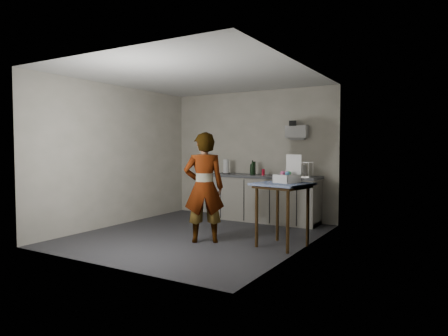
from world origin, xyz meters
The scene contains 15 objects.
ground centered at (0.00, 0.00, 0.00)m, with size 4.00×4.00×0.00m, color #27262B.
wall_back centered at (0.00, 1.99, 1.30)m, with size 3.60×0.02×2.60m, color #BBB8A3.
wall_right centered at (1.79, 0.00, 1.30)m, with size 0.02×4.00×2.60m, color #BBB8A3.
wall_left centered at (-1.79, 0.00, 1.30)m, with size 0.02×4.00×2.60m, color #BBB8A3.
ceiling centered at (0.00, 0.00, 2.60)m, with size 3.60×4.00×0.01m, color white.
kitchen_counter centered at (0.40, 1.70, 0.43)m, with size 2.24×0.62×0.91m.
wall_shelf centered at (1.00, 1.92, 1.75)m, with size 0.42×0.18×0.37m.
side_table centered at (1.50, 0.00, 0.81)m, with size 0.85×0.85×0.94m.
standing_man centered at (0.36, -0.34, 0.84)m, with size 0.61×0.40×1.68m, color #B2A593.
soap_bottle centered at (0.18, 1.67, 1.05)m, with size 0.11×0.11×0.28m, color black.
soda_can centered at (0.39, 1.73, 0.97)m, with size 0.06×0.06×0.12m, color red.
dark_bottle centered at (0.18, 1.74, 1.04)m, with size 0.08×0.08×0.26m, color black.
paper_towel centered at (-0.40, 1.63, 1.05)m, with size 0.17×0.17×0.29m.
dish_rack centered at (1.19, 1.67, 0.97)m, with size 0.39×0.29×0.27m.
bakery_box centered at (1.55, 0.08, 1.03)m, with size 0.38×0.39×0.41m.
Camera 1 is at (3.70, -5.39, 1.45)m, focal length 32.00 mm.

